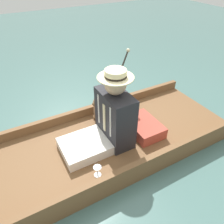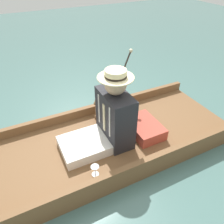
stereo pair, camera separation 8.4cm
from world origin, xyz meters
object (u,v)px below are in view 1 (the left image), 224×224
(teddy_bear, at_px, (98,109))
(wine_glass, at_px, (97,169))
(walking_cane, at_px, (118,77))
(seated_person, at_px, (109,119))

(teddy_bear, xyz_separation_m, wine_glass, (-0.76, 0.39, -0.07))
(walking_cane, bearing_deg, seated_person, 140.86)
(seated_person, xyz_separation_m, wine_glass, (-0.36, 0.31, -0.23))
(teddy_bear, height_order, walking_cane, walking_cane)
(wine_glass, bearing_deg, teddy_bear, -26.83)
(wine_glass, height_order, walking_cane, walking_cane)
(seated_person, bearing_deg, teddy_bear, -14.66)
(teddy_bear, height_order, wine_glass, teddy_bear)
(seated_person, distance_m, walking_cane, 0.66)
(wine_glass, xyz_separation_m, walking_cane, (0.86, -0.72, 0.39))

